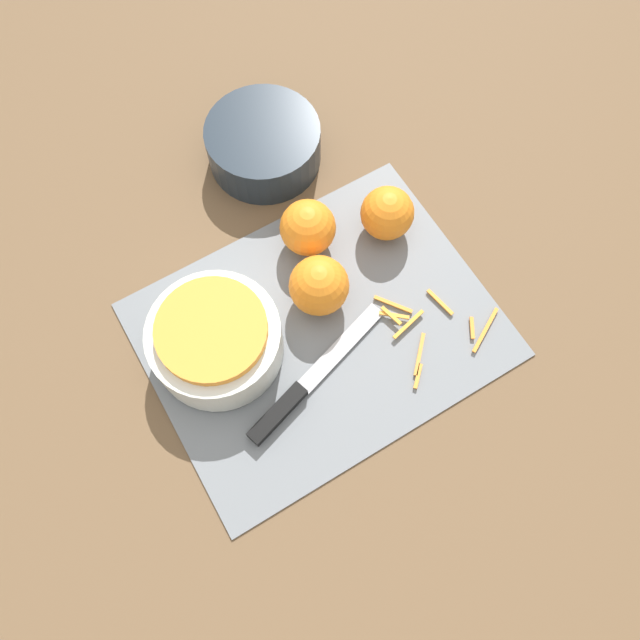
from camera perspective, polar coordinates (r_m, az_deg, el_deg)
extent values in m
plane|color=brown|center=(0.84, 0.00, -0.91)|extent=(4.00, 4.00, 0.00)
cube|color=slate|center=(0.84, 0.00, -0.84)|extent=(0.45, 0.35, 0.01)
cylinder|color=silver|center=(0.81, -9.47, -1.89)|extent=(0.17, 0.17, 0.07)
cylinder|color=orange|center=(0.77, -9.90, -0.94)|extent=(0.14, 0.14, 0.02)
cylinder|color=#1E2833|center=(0.95, -5.17, 15.69)|extent=(0.17, 0.17, 0.07)
cube|color=black|center=(0.79, -3.90, -8.52)|extent=(0.09, 0.05, 0.02)
cube|color=#B2B2B7|center=(0.83, 1.95, -2.53)|extent=(0.15, 0.07, 0.00)
sphere|color=orange|center=(0.86, -1.12, 8.44)|extent=(0.08, 0.08, 0.08)
sphere|color=orange|center=(0.88, 6.16, 9.68)|extent=(0.07, 0.07, 0.07)
sphere|color=orange|center=(0.82, -0.10, 3.16)|extent=(0.08, 0.08, 0.08)
cube|color=orange|center=(0.82, 8.95, -5.09)|extent=(0.03, 0.03, 0.00)
cube|color=gold|center=(0.84, 6.53, 0.41)|extent=(0.01, 0.03, 0.00)
cube|color=orange|center=(0.86, 14.88, -0.88)|extent=(0.07, 0.04, 0.00)
cube|color=orange|center=(0.83, 9.09, -3.10)|extent=(0.05, 0.05, 0.00)
cube|color=orange|center=(0.85, 6.70, 1.43)|extent=(0.04, 0.05, 0.00)
cube|color=orange|center=(0.84, 8.08, -0.39)|extent=(0.06, 0.02, 0.00)
cube|color=orange|center=(0.86, 10.92, 1.62)|extent=(0.01, 0.05, 0.00)
cube|color=orange|center=(0.86, 13.74, -0.71)|extent=(0.02, 0.03, 0.00)
cube|color=gold|center=(0.84, 6.80, 0.44)|extent=(0.03, 0.03, 0.00)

